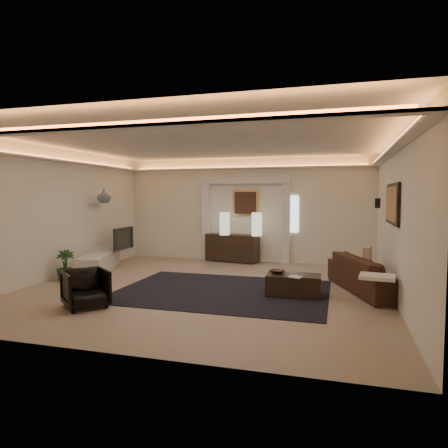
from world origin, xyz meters
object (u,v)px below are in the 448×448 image
(console, at_px, (232,248))
(coffee_table, at_px, (294,284))
(sofa, at_px, (371,274))
(armchair, at_px, (86,288))

(console, relative_size, coffee_table, 1.51)
(sofa, height_order, coffee_table, sofa)
(console, height_order, armchair, console)
(console, relative_size, armchair, 2.15)
(console, distance_m, coffee_table, 3.98)
(console, relative_size, sofa, 0.65)
(sofa, relative_size, armchair, 3.33)
(console, bearing_deg, sofa, -26.85)
(coffee_table, relative_size, armchair, 1.43)
(console, xyz_separation_m, coffee_table, (2.08, -3.39, -0.20))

